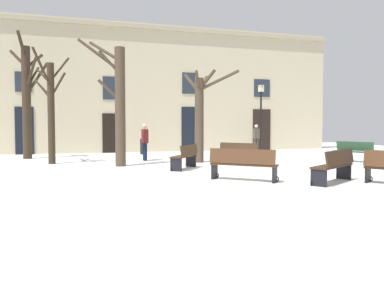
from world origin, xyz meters
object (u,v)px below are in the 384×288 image
(streetlamp, at_px, (261,111))
(bench_by_litter_bin, at_px, (240,152))
(litter_bin, at_px, (144,147))
(bench_back_to_back_right, at_px, (353,151))
(person_crossing_plaza, at_px, (145,140))
(tree_foreground, at_px, (119,103))
(tree_right_of_center, at_px, (51,108))
(bench_back_to_back_left, at_px, (185,156))
(bench_near_center_tree, at_px, (243,164))
(tree_left_of_center, at_px, (27,97))
(person_by_shop_door, at_px, (256,137))
(tree_near_facade, at_px, (200,114))
(bench_far_corner, at_px, (334,165))

(streetlamp, distance_m, bench_by_litter_bin, 5.71)
(litter_bin, distance_m, bench_back_to_back_right, 10.54)
(person_crossing_plaza, bearing_deg, tree_foreground, 139.59)
(litter_bin, bearing_deg, person_crossing_plaza, -97.87)
(tree_right_of_center, distance_m, bench_back_to_back_left, 6.12)
(streetlamp, bearing_deg, tree_foreground, -152.31)
(bench_near_center_tree, xyz_separation_m, bench_back_to_back_left, (-0.80, 3.24, -0.02))
(tree_left_of_center, distance_m, litter_bin, 6.34)
(bench_by_litter_bin, bearing_deg, streetlamp, -75.48)
(litter_bin, relative_size, bench_by_litter_bin, 0.52)
(bench_back_to_back_right, relative_size, person_by_shop_door, 1.02)
(tree_left_of_center, height_order, person_crossing_plaza, tree_left_of_center)
(person_by_shop_door, bearing_deg, tree_right_of_center, -163.81)
(bench_back_to_back_left, bearing_deg, tree_right_of_center, -90.10)
(tree_foreground, relative_size, bench_back_to_back_left, 3.05)
(tree_foreground, height_order, litter_bin, tree_foreground)
(tree_right_of_center, distance_m, tree_left_of_center, 3.17)
(tree_foreground, height_order, bench_back_to_back_right, tree_foreground)
(bench_near_center_tree, bearing_deg, streetlamp, -77.71)
(tree_left_of_center, distance_m, bench_near_center_tree, 11.92)
(tree_near_facade, height_order, tree_right_of_center, tree_right_of_center)
(tree_foreground, relative_size, person_by_shop_door, 3.00)
(streetlamp, xyz_separation_m, bench_near_center_tree, (-5.11, -9.16, -1.88))
(bench_near_center_tree, relative_size, bench_far_corner, 0.92)
(bench_by_litter_bin, distance_m, bench_back_to_back_right, 4.99)
(tree_foreground, distance_m, bench_far_corner, 8.14)
(tree_left_of_center, bearing_deg, bench_near_center_tree, -54.15)
(bench_back_to_back_left, xyz_separation_m, person_by_shop_door, (6.59, 7.87, 0.44))
(bench_far_corner, distance_m, bench_back_to_back_right, 6.79)
(streetlamp, relative_size, person_crossing_plaza, 2.34)
(litter_bin, relative_size, bench_back_to_back_right, 0.49)
(tree_near_facade, height_order, tree_foreground, tree_foreground)
(tree_near_facade, height_order, person_crossing_plaza, tree_near_facade)
(person_crossing_plaza, bearing_deg, streetlamp, -78.79)
(bench_back_to_back_left, bearing_deg, bench_back_to_back_right, 130.32)
(tree_left_of_center, bearing_deg, bench_by_litter_bin, -27.96)
(streetlamp, bearing_deg, bench_near_center_tree, -119.16)
(streetlamp, relative_size, bench_back_to_back_right, 2.30)
(tree_foreground, bearing_deg, person_by_shop_door, 35.26)
(person_crossing_plaza, bearing_deg, bench_back_to_back_left, -173.79)
(tree_foreground, height_order, tree_left_of_center, tree_left_of_center)
(bench_back_to_back_left, bearing_deg, tree_near_facade, -173.97)
(tree_right_of_center, distance_m, streetlamp, 10.97)
(litter_bin, bearing_deg, tree_left_of_center, -167.36)
(person_by_shop_door, bearing_deg, bench_back_to_back_right, -86.66)
(bench_near_center_tree, height_order, person_crossing_plaza, person_crossing_plaza)
(tree_foreground, relative_size, bench_near_center_tree, 2.87)
(bench_far_corner, xyz_separation_m, person_by_shop_door, (3.55, 12.14, 0.43))
(tree_left_of_center, xyz_separation_m, litter_bin, (5.68, 1.27, -2.50))
(bench_back_to_back_right, distance_m, person_crossing_plaza, 9.09)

